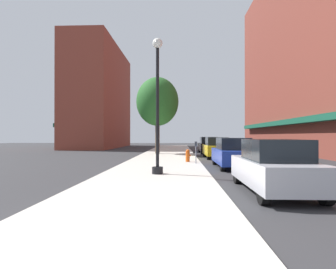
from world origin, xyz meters
name	(u,v)px	position (x,y,z in m)	size (l,w,h in m)	color
ground_plane	(215,157)	(4.00, 18.00, 0.00)	(90.00, 90.00, 0.00)	#2D2D30
sidewalk_slab	(167,156)	(0.00, 19.00, 0.06)	(4.80, 50.00, 0.12)	#B7B2A8
building_right_brick	(326,40)	(14.99, 22.00, 10.89)	(6.80, 40.00, 21.84)	brown
building_far_background	(100,98)	(-11.01, 37.00, 7.52)	(6.80, 18.00, 15.07)	brown
lamppost	(157,103)	(0.11, 7.20, 3.20)	(0.48, 0.48, 5.90)	black
fire_hydrant	(188,155)	(1.59, 12.84, 0.52)	(0.33, 0.26, 0.79)	#E05614
parking_meter_near	(196,150)	(2.05, 11.78, 0.95)	(0.14, 0.09, 1.31)	slate
tree_near	(157,102)	(-0.98, 21.01, 4.95)	(3.94, 3.94, 7.12)	#4C3823
car_silver	(274,167)	(4.00, 3.96, 0.81)	(1.80, 4.30, 1.66)	black
car_blue	(232,153)	(4.00, 10.66, 0.81)	(1.80, 4.30, 1.66)	black
car_yellow	(216,148)	(4.00, 17.40, 0.81)	(1.80, 4.30, 1.66)	black
car_black	(208,145)	(4.00, 23.52, 0.81)	(1.80, 4.30, 1.66)	black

